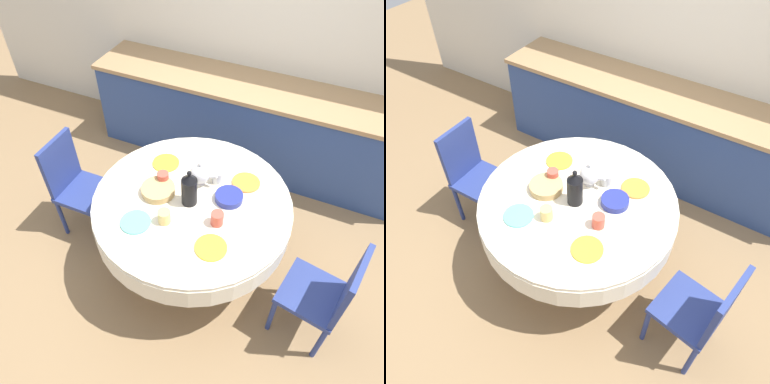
{
  "view_description": "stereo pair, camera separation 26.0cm",
  "coord_description": "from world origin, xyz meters",
  "views": [
    {
      "loc": [
        0.74,
        -1.63,
        2.73
      ],
      "look_at": [
        0.0,
        0.0,
        0.84
      ],
      "focal_mm": 35.0,
      "sensor_mm": 36.0,
      "label": 1
    },
    {
      "loc": [
        0.97,
        -1.51,
        2.73
      ],
      "look_at": [
        0.0,
        0.0,
        0.84
      ],
      "focal_mm": 35.0,
      "sensor_mm": 36.0,
      "label": 2
    }
  ],
  "objects": [
    {
      "name": "dining_table",
      "position": [
        0.0,
        0.0,
        0.64
      ],
      "size": [
        1.43,
        1.43,
        0.76
      ],
      "color": "brown",
      "rests_on": "ground_plane"
    },
    {
      "name": "plate_near_right",
      "position": [
        0.28,
        -0.33,
        0.77
      ],
      "size": [
        0.21,
        0.21,
        0.01
      ],
      "primitive_type": "cylinder",
      "color": "yellow",
      "rests_on": "dining_table"
    },
    {
      "name": "ground_plane",
      "position": [
        0.0,
        0.0,
        0.0
      ],
      "size": [
        12.0,
        12.0,
        0.0
      ],
      "primitive_type": "plane",
      "color": "#8E704C"
    },
    {
      "name": "bread_basket",
      "position": [
        -0.25,
        -0.04,
        0.79
      ],
      "size": [
        0.25,
        0.25,
        0.05
      ],
      "primitive_type": "cylinder",
      "color": "tan",
      "rests_on": "dining_table"
    },
    {
      "name": "coffee_carafe",
      "position": [
        -0.01,
        -0.02,
        0.89
      ],
      "size": [
        0.11,
        0.11,
        0.3
      ],
      "color": "black",
      "rests_on": "dining_table"
    },
    {
      "name": "plate_far_right",
      "position": [
        0.3,
        0.32,
        0.77
      ],
      "size": [
        0.21,
        0.21,
        0.01
      ],
      "primitive_type": "cylinder",
      "color": "orange",
      "rests_on": "dining_table"
    },
    {
      "name": "kitchen_counter",
      "position": [
        0.0,
        1.44,
        0.45
      ],
      "size": [
        3.24,
        0.64,
        0.9
      ],
      "color": "#2D4784",
      "rests_on": "ground_plane"
    },
    {
      "name": "fruit_bowl",
      "position": [
        0.24,
        0.11,
        0.79
      ],
      "size": [
        0.2,
        0.2,
        0.05
      ],
      "primitive_type": "cylinder",
      "color": "navy",
      "rests_on": "dining_table"
    },
    {
      "name": "plate_near_left",
      "position": [
        -0.26,
        -0.35,
        0.77
      ],
      "size": [
        0.21,
        0.21,
        0.01
      ],
      "primitive_type": "cylinder",
      "color": "#60BCB7",
      "rests_on": "dining_table"
    },
    {
      "name": "cup_near_left",
      "position": [
        -0.09,
        -0.26,
        0.81
      ],
      "size": [
        0.09,
        0.09,
        0.1
      ],
      "primitive_type": "cylinder",
      "color": "#DBB766",
      "rests_on": "dining_table"
    },
    {
      "name": "wall_back",
      "position": [
        0.0,
        1.77,
        1.3
      ],
      "size": [
        7.0,
        0.05,
        2.6
      ],
      "color": "silver",
      "rests_on": "ground_plane"
    },
    {
      "name": "chair_right",
      "position": [
        -1.06,
        -0.02,
        0.51
      ],
      "size": [
        0.41,
        0.41,
        0.93
      ],
      "rotation": [
        0.0,
        0.0,
        -1.55
      ],
      "color": "navy",
      "rests_on": "ground_plane"
    },
    {
      "name": "cup_far_right",
      "position": [
        0.1,
        0.25,
        0.81
      ],
      "size": [
        0.09,
        0.09,
        0.1
      ],
      "primitive_type": "cylinder",
      "color": "white",
      "rests_on": "dining_table"
    },
    {
      "name": "cup_far_left",
      "position": [
        -0.26,
        0.07,
        0.81
      ],
      "size": [
        0.09,
        0.09,
        0.1
      ],
      "primitive_type": "cylinder",
      "color": "#CC4C3D",
      "rests_on": "dining_table"
    },
    {
      "name": "cup_near_right",
      "position": [
        0.24,
        -0.12,
        0.81
      ],
      "size": [
        0.09,
        0.09,
        0.1
      ],
      "primitive_type": "cylinder",
      "color": "#CC4C3D",
      "rests_on": "dining_table"
    },
    {
      "name": "teapot",
      "position": [
        -0.02,
        0.19,
        0.85
      ],
      "size": [
        0.21,
        0.15,
        0.2
      ],
      "color": "white",
      "rests_on": "dining_table"
    },
    {
      "name": "plate_far_left",
      "position": [
        -0.34,
        0.26,
        0.77
      ],
      "size": [
        0.21,
        0.21,
        0.01
      ],
      "primitive_type": "cylinder",
      "color": "yellow",
      "rests_on": "dining_table"
    },
    {
      "name": "chair_left",
      "position": [
        1.04,
        -0.18,
        0.51
      ],
      "size": [
        0.46,
        0.46,
        0.93
      ],
      "rotation": [
        0.0,
        0.0,
        1.4
      ],
      "color": "navy",
      "rests_on": "ground_plane"
    }
  ]
}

